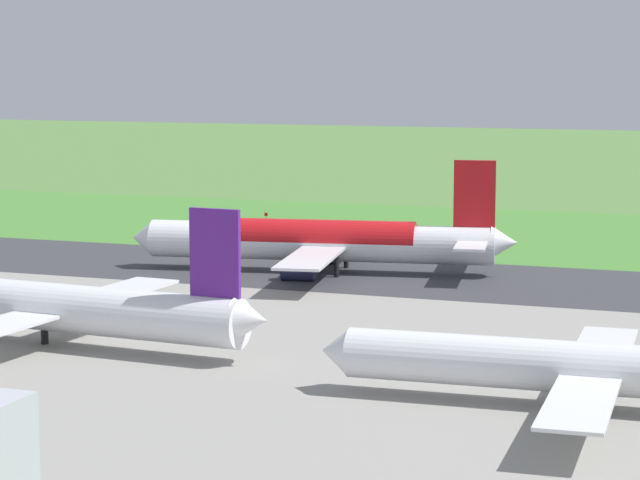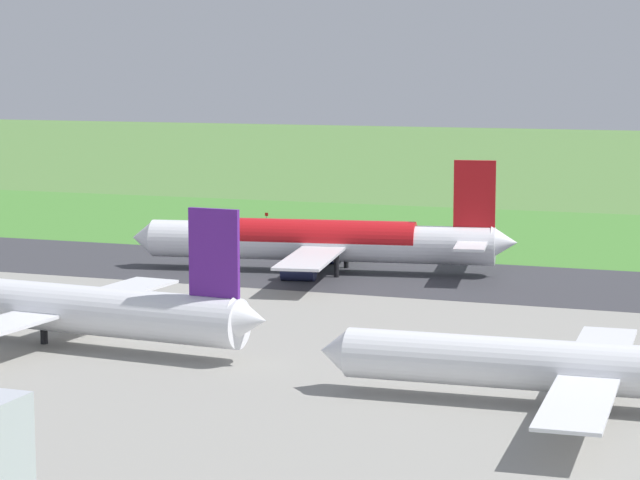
# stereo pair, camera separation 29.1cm
# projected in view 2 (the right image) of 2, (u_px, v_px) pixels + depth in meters

# --- Properties ---
(ground_plane) EXTENTS (800.00, 800.00, 0.00)m
(ground_plane) POSITION_uv_depth(u_px,v_px,m) (225.00, 267.00, 184.62)
(ground_plane) COLOR #547F3D
(runway_asphalt) EXTENTS (600.00, 30.52, 0.06)m
(runway_asphalt) POSITION_uv_depth(u_px,v_px,m) (225.00, 266.00, 184.61)
(runway_asphalt) COLOR #38383D
(runway_asphalt) RESTS_ON ground
(grass_verge_foreground) EXTENTS (600.00, 80.00, 0.04)m
(grass_verge_foreground) POSITION_uv_depth(u_px,v_px,m) (331.00, 229.00, 226.00)
(grass_verge_foreground) COLOR #478534
(grass_verge_foreground) RESTS_ON ground
(airliner_main) EXTENTS (53.98, 44.38, 15.88)m
(airliner_main) POSITION_uv_depth(u_px,v_px,m) (323.00, 241.00, 179.03)
(airliner_main) COLOR white
(airliner_main) RESTS_ON ground
(airliner_parked_near) EXTENTS (45.58, 37.27, 13.31)m
(airliner_parked_near) POSITION_uv_depth(u_px,v_px,m) (584.00, 367.00, 108.13)
(airliner_parked_near) COLOR white
(airliner_parked_near) RESTS_ON ground
(airliner_parked_mid) EXTENTS (51.38, 42.05, 14.99)m
(airliner_parked_mid) POSITION_uv_depth(u_px,v_px,m) (46.00, 305.00, 133.10)
(airliner_parked_mid) COLOR white
(airliner_parked_mid) RESTS_ON ground
(service_car_followme) EXTENTS (4.03, 4.40, 1.62)m
(service_car_followme) POSITION_uv_depth(u_px,v_px,m) (216.00, 313.00, 145.88)
(service_car_followme) COLOR gray
(service_car_followme) RESTS_ON ground
(no_stopping_sign) EXTENTS (0.60, 0.10, 2.37)m
(no_stopping_sign) POSITION_uv_depth(u_px,v_px,m) (267.00, 218.00, 230.32)
(no_stopping_sign) COLOR slate
(no_stopping_sign) RESTS_ON ground
(traffic_cone_orange) EXTENTS (0.40, 0.40, 0.55)m
(traffic_cone_orange) POSITION_uv_depth(u_px,v_px,m) (230.00, 223.00, 232.58)
(traffic_cone_orange) COLOR orange
(traffic_cone_orange) RESTS_ON ground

